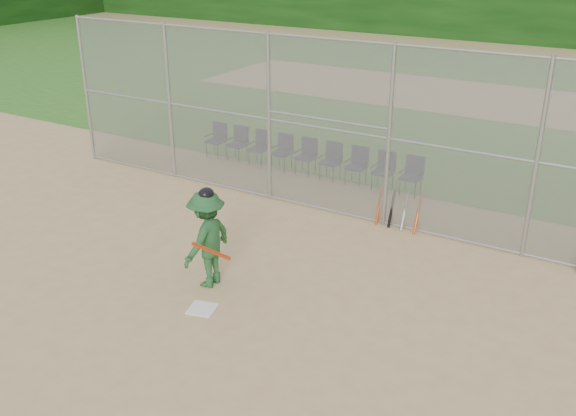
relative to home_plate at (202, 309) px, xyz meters
The scene contains 16 objects.
ground 0.34m from the home_plate, 21.22° to the right, with size 100.00×100.00×0.00m, color tan.
grass_strip 17.88m from the home_plate, 88.99° to the left, with size 100.00×100.00×0.00m, color #2F661E.
dirt_patch_far 17.88m from the home_plate, 88.99° to the left, with size 24.00×24.00×0.00m, color tan.
backstop_fence 5.30m from the home_plate, 86.32° to the left, with size 16.09×0.09×4.00m.
home_plate is the anchor object (origin of this frame).
batter_at_plate 1.28m from the home_plate, 118.95° to the left, with size 0.92×1.34×1.92m.
spare_bats 5.17m from the home_plate, 71.61° to the left, with size 0.96×0.37×0.83m.
chair_0 8.38m from the home_plate, 124.87° to the left, with size 0.54×0.52×0.96m, color #0F1838, non-canonical shape.
chair_1 7.97m from the home_plate, 120.46° to the left, with size 0.54×0.52×0.96m, color #0F1838, non-canonical shape.
chair_2 7.62m from the home_plate, 115.62° to the left, with size 0.54×0.52×0.96m, color #0F1838, non-canonical shape.
chair_3 7.33m from the home_plate, 110.35° to the left, with size 0.54×0.52×0.96m, color #0F1838, non-canonical shape.
chair_4 7.11m from the home_plate, 104.70° to the left, with size 0.54×0.52×0.96m, color #0F1838, non-canonical shape.
chair_5 6.96m from the home_plate, 98.74° to the left, with size 0.54×0.52×0.96m, color #0F1838, non-canonical shape.
chair_6 6.88m from the home_plate, 92.59° to the left, with size 0.54×0.52×0.96m, color #0F1838, non-canonical shape.
chair_7 6.89m from the home_plate, 86.37° to the left, with size 0.54×0.52×0.96m, color #0F1838, non-canonical shape.
chair_8 6.98m from the home_plate, 80.24° to the left, with size 0.54×0.52×0.96m, color #0F1838, non-canonical shape.
Camera 1 is at (5.81, -7.30, 5.97)m, focal length 40.00 mm.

